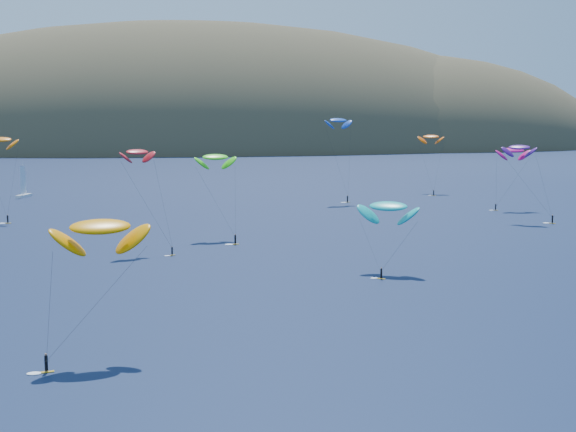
{
  "coord_description": "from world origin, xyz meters",
  "views": [
    {
      "loc": [
        -11.32,
        -53.1,
        26.8
      ],
      "look_at": [
        10.81,
        80.0,
        9.0
      ],
      "focal_mm": 50.0,
      "sensor_mm": 36.0,
      "label": 1
    }
  ],
  "objects": [
    {
      "name": "island",
      "position": [
        39.4,
        562.36,
        -10.74
      ],
      "size": [
        730.0,
        300.0,
        210.0
      ],
      "color": "#3D3526",
      "rests_on": "ground"
    },
    {
      "name": "kitesurfer_1",
      "position": [
        -48.37,
        151.11,
        19.73
      ],
      "size": [
        8.38,
        8.43,
        22.11
      ],
      "rotation": [
        0.0,
        0.0,
        -0.02
      ],
      "color": "gold",
      "rests_on": "ground"
    },
    {
      "name": "kitesurfer_4",
      "position": [
        41.98,
        177.56,
        23.91
      ],
      "size": [
        9.25,
        6.4,
        26.35
      ],
      "rotation": [
        0.0,
        0.0,
        0.3
      ],
      "color": "gold",
      "rests_on": "ground"
    },
    {
      "name": "kitesurfer_6",
      "position": [
        76.07,
        129.82,
        17.88
      ],
      "size": [
        11.05,
        10.95,
        20.15
      ],
      "rotation": [
        0.0,
        0.0,
        -0.62
      ],
      "color": "gold",
      "rests_on": "ground"
    },
    {
      "name": "kitesurfer_3",
      "position": [
        1.36,
        117.09,
        16.96
      ],
      "size": [
        9.02,
        14.27,
        19.39
      ],
      "rotation": [
        0.0,
        0.0,
        0.15
      ],
      "color": "gold",
      "rests_on": "ground"
    },
    {
      "name": "sailboat",
      "position": [
        -51.91,
        205.57,
        0.93
      ],
      "size": [
        9.21,
        8.11,
        11.01
      ],
      "rotation": [
        0.0,
        0.0,
        -0.3
      ],
      "color": "white",
      "rests_on": "ground"
    },
    {
      "name": "kitesurfer_2",
      "position": [
        -17.37,
        35.63,
        14.18
      ],
      "size": [
        11.7,
        9.75,
        17.05
      ],
      "rotation": [
        0.0,
        0.0,
        0.21
      ],
      "color": "gold",
      "rests_on": "ground"
    },
    {
      "name": "kitesurfer_5",
      "position": [
        27.03,
        75.29,
        10.91
      ],
      "size": [
        10.96,
        11.82,
        13.72
      ],
      "rotation": [
        0.0,
        0.0,
        -0.56
      ],
      "color": "gold",
      "rests_on": "ground"
    },
    {
      "name": "kitesurfer_8",
      "position": [
        84.94,
        152.09,
        16.07
      ],
      "size": [
        11.16,
        5.46,
        18.66
      ],
      "rotation": [
        0.0,
        0.0,
        -0.11
      ],
      "color": "gold",
      "rests_on": "ground"
    },
    {
      "name": "kitesurfer_11",
      "position": [
        78.53,
        200.26,
        18.23
      ],
      "size": [
        8.95,
        15.91,
        20.55
      ],
      "rotation": [
        0.0,
        0.0,
        -0.54
      ],
      "color": "gold",
      "rests_on": "ground"
    },
    {
      "name": "kitesurfer_9",
      "position": [
        -14.59,
        102.28,
        18.92
      ],
      "size": [
        10.54,
        10.33,
        20.9
      ],
      "rotation": [
        0.0,
        0.0,
        0.46
      ],
      "color": "gold",
      "rests_on": "ground"
    }
  ]
}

